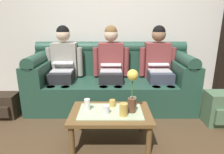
% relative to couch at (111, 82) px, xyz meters
% --- Properties ---
extents(ground_plane, '(14.00, 14.00, 0.00)m').
position_rel_couch_xyz_m(ground_plane, '(0.00, -1.17, -0.37)').
color(ground_plane, '#4C3823').
extents(back_wall_patterned, '(6.00, 0.12, 2.90)m').
position_rel_couch_xyz_m(back_wall_patterned, '(0.00, 0.53, 1.08)').
color(back_wall_patterned, silver).
rests_on(back_wall_patterned, ground_plane).
extents(couch, '(2.40, 0.88, 0.96)m').
position_rel_couch_xyz_m(couch, '(0.00, 0.00, 0.00)').
color(couch, '#234738').
rests_on(couch, ground_plane).
extents(person_left, '(0.56, 0.67, 1.22)m').
position_rel_couch_xyz_m(person_left, '(-0.72, -0.00, 0.29)').
color(person_left, '#232326').
rests_on(person_left, ground_plane).
extents(person_middle, '(0.56, 0.67, 1.22)m').
position_rel_couch_xyz_m(person_middle, '(0.00, -0.00, 0.29)').
color(person_middle, '#232326').
rests_on(person_middle, ground_plane).
extents(person_right, '(0.56, 0.67, 1.22)m').
position_rel_couch_xyz_m(person_right, '(0.72, -0.00, 0.29)').
color(person_right, '#383D4C').
rests_on(person_right, ground_plane).
extents(coffee_table, '(0.86, 0.55, 0.37)m').
position_rel_couch_xyz_m(coffee_table, '(0.00, -1.02, -0.06)').
color(coffee_table, brown).
rests_on(coffee_table, ground_plane).
extents(flower_vase, '(0.11, 0.11, 0.46)m').
position_rel_couch_xyz_m(flower_vase, '(0.22, -1.03, 0.25)').
color(flower_vase, brown).
rests_on(flower_vase, coffee_table).
extents(cup_near_left, '(0.06, 0.06, 0.12)m').
position_rel_couch_xyz_m(cup_near_left, '(-0.25, -0.99, 0.06)').
color(cup_near_left, white).
rests_on(cup_near_left, coffee_table).
extents(cup_near_right, '(0.07, 0.07, 0.09)m').
position_rel_couch_xyz_m(cup_near_right, '(-0.04, -1.07, 0.04)').
color(cup_near_right, silver).
rests_on(cup_near_right, coffee_table).
extents(cup_far_center, '(0.08, 0.08, 0.13)m').
position_rel_couch_xyz_m(cup_far_center, '(0.13, -1.12, 0.06)').
color(cup_far_center, gold).
rests_on(cup_far_center, coffee_table).
extents(cup_far_left, '(0.07, 0.07, 0.11)m').
position_rel_couch_xyz_m(cup_far_left, '(0.25, -0.89, 0.05)').
color(cup_far_left, white).
rests_on(cup_far_left, coffee_table).
extents(cup_far_right, '(0.07, 0.07, 0.08)m').
position_rel_couch_xyz_m(cup_far_right, '(0.02, -0.90, 0.04)').
color(cup_far_right, gold).
rests_on(cup_far_right, coffee_table).
extents(backpack_right, '(0.32, 0.31, 0.43)m').
position_rel_couch_xyz_m(backpack_right, '(1.37, -0.64, -0.16)').
color(backpack_right, '#4C6B4C').
rests_on(backpack_right, ground_plane).
extents(backpack_left, '(0.29, 0.30, 0.33)m').
position_rel_couch_xyz_m(backpack_left, '(-1.44, -0.44, -0.21)').
color(backpack_left, '#2D2319').
rests_on(backpack_left, ground_plane).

